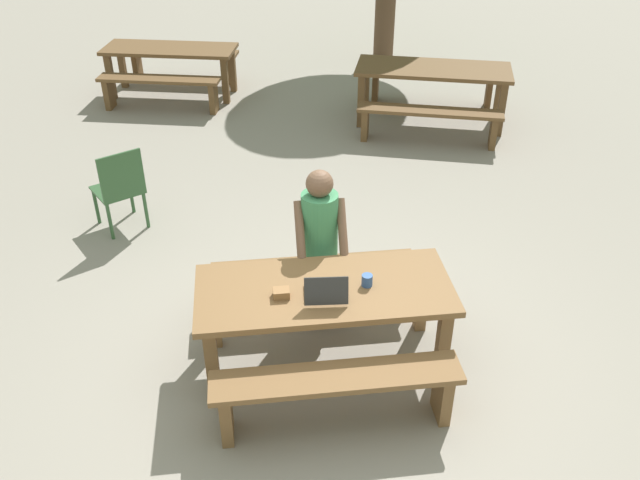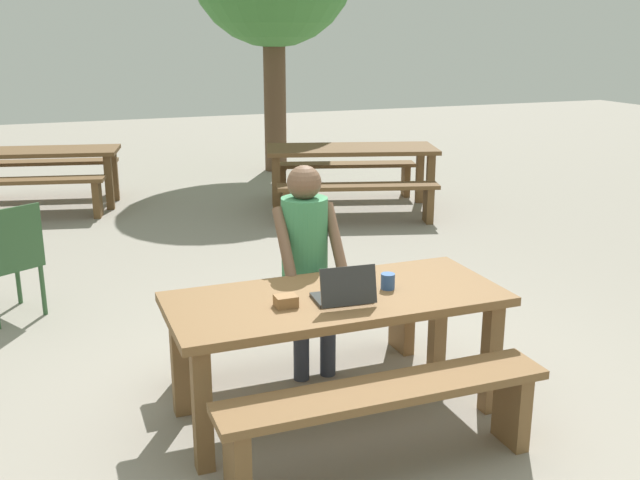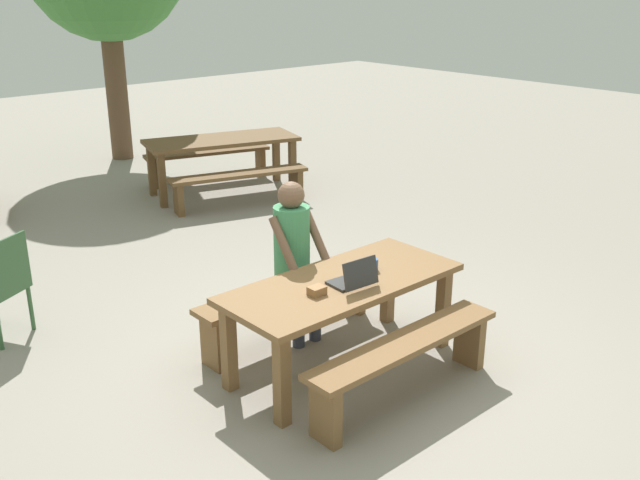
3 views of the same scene
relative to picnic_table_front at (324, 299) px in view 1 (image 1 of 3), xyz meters
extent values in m
plane|color=gray|center=(0.00, 0.00, -0.62)|extent=(30.00, 30.00, 0.00)
cube|color=brown|center=(0.00, 0.00, 0.08)|extent=(1.87, 0.81, 0.05)
cube|color=brown|center=(-0.84, -0.30, -0.28)|extent=(0.09, 0.09, 0.67)
cube|color=brown|center=(0.84, -0.30, -0.28)|extent=(0.09, 0.09, 0.67)
cube|color=brown|center=(-0.84, 0.30, -0.28)|extent=(0.09, 0.09, 0.67)
cube|color=brown|center=(0.84, 0.30, -0.28)|extent=(0.09, 0.09, 0.67)
cube|color=brown|center=(0.00, -0.64, -0.17)|extent=(1.70, 0.30, 0.05)
cube|color=brown|center=(-0.75, -0.64, -0.40)|extent=(0.08, 0.24, 0.43)
cube|color=brown|center=(0.75, -0.64, -0.40)|extent=(0.08, 0.24, 0.43)
cube|color=brown|center=(0.00, 0.64, -0.17)|extent=(1.70, 0.30, 0.05)
cube|color=brown|center=(-0.75, 0.64, -0.40)|extent=(0.08, 0.24, 0.43)
cube|color=brown|center=(0.75, 0.64, -0.40)|extent=(0.08, 0.24, 0.43)
cube|color=#2D2D2D|center=(0.00, -0.08, 0.12)|extent=(0.32, 0.23, 0.02)
cube|color=#2D2D2D|center=(-0.01, -0.20, 0.23)|extent=(0.31, 0.08, 0.21)
cube|color=black|center=(-0.01, -0.20, 0.23)|extent=(0.28, 0.06, 0.19)
cube|color=olive|center=(-0.32, -0.07, 0.14)|extent=(0.12, 0.09, 0.06)
cylinder|color=#335693|center=(0.31, -0.01, 0.15)|extent=(0.08, 0.08, 0.09)
cylinder|color=#333847|center=(-0.05, 0.46, -0.38)|extent=(0.10, 0.10, 0.47)
cylinder|color=#333847|center=(0.13, 0.46, -0.38)|extent=(0.10, 0.10, 0.47)
cube|color=#333847|center=(0.04, 0.55, -0.11)|extent=(0.28, 0.28, 0.12)
cylinder|color=#3F8C59|center=(0.04, 0.64, 0.23)|extent=(0.29, 0.29, 0.58)
cylinder|color=brown|center=(-0.12, 0.54, 0.27)|extent=(0.07, 0.32, 0.41)
cylinder|color=brown|center=(0.21, 0.54, 0.27)|extent=(0.07, 0.32, 0.41)
sphere|color=brown|center=(0.04, 0.64, 0.62)|extent=(0.22, 0.22, 0.22)
cube|color=#335933|center=(-1.81, 2.29, -0.20)|extent=(0.60, 0.60, 0.02)
cube|color=#335933|center=(-1.71, 2.10, 0.04)|extent=(0.39, 0.23, 0.47)
cylinder|color=#335933|center=(-1.73, 2.54, -0.42)|extent=(0.04, 0.04, 0.41)
cylinder|color=#335933|center=(-2.07, 2.36, -0.42)|extent=(0.04, 0.04, 0.41)
cylinder|color=#335933|center=(-1.55, 2.21, -0.42)|extent=(0.04, 0.04, 0.41)
cylinder|color=#335933|center=(-1.88, 2.03, -0.42)|extent=(0.04, 0.04, 0.41)
cube|color=brown|center=(2.05, 4.55, 0.13)|extent=(2.18, 1.35, 0.05)
cube|color=brown|center=(1.08, 4.52, -0.26)|extent=(0.11, 0.11, 0.72)
cube|color=brown|center=(2.84, 4.00, -0.26)|extent=(0.11, 0.11, 0.72)
cube|color=brown|center=(1.25, 5.10, -0.26)|extent=(0.11, 0.11, 0.72)
cube|color=brown|center=(3.01, 4.58, -0.26)|extent=(0.11, 0.11, 0.72)
cube|color=brown|center=(1.85, 3.89, -0.19)|extent=(1.84, 0.81, 0.05)
cube|color=brown|center=(1.07, 4.12, -0.41)|extent=(0.15, 0.25, 0.41)
cube|color=brown|center=(2.63, 3.65, -0.41)|extent=(0.15, 0.25, 0.41)
cube|color=brown|center=(2.24, 5.22, -0.19)|extent=(1.84, 0.81, 0.05)
cube|color=brown|center=(1.46, 5.45, -0.41)|extent=(0.15, 0.25, 0.41)
cube|color=brown|center=(3.02, 4.98, -0.41)|extent=(0.15, 0.25, 0.41)
cube|color=brown|center=(-1.50, 6.04, 0.08)|extent=(2.02, 1.11, 0.05)
cube|color=brown|center=(-2.39, 5.99, -0.28)|extent=(0.11, 0.11, 0.67)
cube|color=brown|center=(-0.72, 5.61, -0.28)|extent=(0.11, 0.11, 0.67)
cube|color=brown|center=(-2.28, 6.48, -0.28)|extent=(0.11, 0.11, 0.67)
cube|color=brown|center=(-0.61, 6.09, -0.28)|extent=(0.11, 0.11, 0.67)
cube|color=brown|center=(-1.64, 5.45, -0.16)|extent=(1.75, 0.68, 0.05)
cube|color=brown|center=(-2.38, 5.61, -0.40)|extent=(0.13, 0.25, 0.43)
cube|color=brown|center=(-0.89, 5.28, -0.40)|extent=(0.13, 0.25, 0.43)
cube|color=brown|center=(-1.36, 6.64, -0.16)|extent=(1.75, 0.68, 0.05)
cube|color=brown|center=(-2.11, 6.81, -0.40)|extent=(0.13, 0.25, 0.43)
cube|color=brown|center=(-0.62, 6.47, -0.40)|extent=(0.13, 0.25, 0.43)
camera|label=1|loc=(-0.51, -3.86, 3.03)|focal=37.58mm
camera|label=2|loc=(-1.45, -3.55, 1.53)|focal=41.23mm
camera|label=3|loc=(-3.44, -3.60, 2.25)|focal=40.76mm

